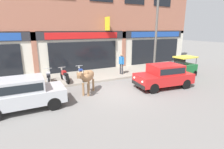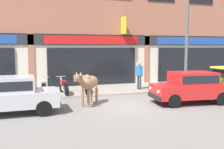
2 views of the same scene
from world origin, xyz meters
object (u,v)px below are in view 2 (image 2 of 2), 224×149
object	(u,v)px
car_0	(191,86)
car_1	(10,94)
motorcycle_0	(44,87)
utility_pole	(187,38)
cow	(89,83)
pedestrian	(139,73)
motorcycle_1	(64,86)
motorcycle_2	(85,85)

from	to	relation	value
car_0	car_1	distance (m)	7.85
motorcycle_0	utility_pole	world-z (taller)	utility_pole
cow	car_0	world-z (taller)	cow
motorcycle_0	pedestrian	bearing A→B (deg)	-0.84
cow	pedestrian	size ratio (longest dim) A/B	1.12
motorcycle_1	utility_pole	distance (m)	7.61
car_0	car_1	world-z (taller)	same
motorcycle_0	utility_pole	bearing A→B (deg)	-4.55
utility_pole	car_1	bearing A→B (deg)	-165.26
car_0	motorcycle_0	size ratio (longest dim) A/B	2.06
motorcycle_0	pedestrian	world-z (taller)	pedestrian
cow	motorcycle_1	size ratio (longest dim) A/B	0.99
utility_pole	motorcycle_2	bearing A→B (deg)	174.66
motorcycle_1	utility_pole	xyz separation A→B (m)	(7.13, -0.56, 2.59)
car_1	motorcycle_2	distance (m)	4.78
motorcycle_0	pedestrian	size ratio (longest dim) A/B	1.13
cow	motorcycle_0	size ratio (longest dim) A/B	0.99
car_0	motorcycle_2	bearing A→B (deg)	139.24
car_1	pedestrian	bearing A→B (deg)	24.30
car_1	pedestrian	size ratio (longest dim) A/B	2.26
car_0	motorcycle_0	distance (m)	7.36
car_0	motorcycle_1	world-z (taller)	car_0
motorcycle_2	pedestrian	xyz separation A→B (m)	(3.24, 0.01, 0.60)
car_1	cow	bearing A→B (deg)	9.65
car_0	motorcycle_1	bearing A→B (deg)	145.87
cow	motorcycle_0	xyz separation A→B (m)	(-1.75, 2.63, -0.48)
car_0	motorcycle_0	bearing A→B (deg)	149.74
pedestrian	motorcycle_2	bearing A→B (deg)	-179.83
motorcycle_0	motorcycle_1	distance (m)	1.02
car_1	pedestrian	xyz separation A→B (m)	(6.88, 3.10, 0.31)
car_0	utility_pole	xyz separation A→B (m)	(1.80, 3.06, 2.30)
motorcycle_0	motorcycle_1	size ratio (longest dim) A/B	1.00
motorcycle_1	car_1	bearing A→B (deg)	-128.90
car_0	motorcycle_1	size ratio (longest dim) A/B	2.06
car_1	car_0	bearing A→B (deg)	-3.81
motorcycle_1	motorcycle_2	world-z (taller)	same
cow	motorcycle_1	world-z (taller)	cow
motorcycle_2	pedestrian	world-z (taller)	pedestrian
car_0	car_1	size ratio (longest dim) A/B	1.03
car_0	motorcycle_0	world-z (taller)	car_0
pedestrian	utility_pole	size ratio (longest dim) A/B	0.27
pedestrian	car_0	bearing A→B (deg)	-75.22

